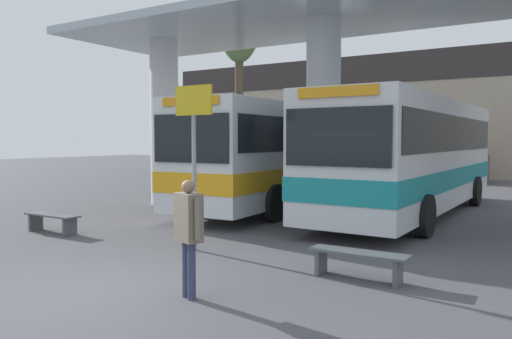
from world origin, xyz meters
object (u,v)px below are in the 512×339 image
waiting_bench_near_pillar (358,259)px  parked_car_street (445,163)px  transit_bus_center_bay (413,152)px  info_sign_platform (194,134)px  pedestrian_waiting (189,226)px  poplar_tree_behind_left (239,15)px  waiting_bench_mid_platform (52,219)px  transit_bus_left_bay (289,151)px

waiting_bench_near_pillar → parked_car_street: size_ratio=0.38×
transit_bus_center_bay → info_sign_platform: 7.86m
transit_bus_center_bay → info_sign_platform: bearing=72.6°
info_sign_platform → parked_car_street: (1.03, 20.32, -1.39)m
info_sign_platform → pedestrian_waiting: 3.41m
poplar_tree_behind_left → waiting_bench_mid_platform: bearing=-76.0°
info_sign_platform → transit_bus_center_bay: bearing=71.1°
pedestrian_waiting → parked_car_street: bearing=114.5°
waiting_bench_near_pillar → pedestrian_waiting: 2.88m
waiting_bench_near_pillar → pedestrian_waiting: bearing=-128.3°
transit_bus_center_bay → pedestrian_waiting: size_ratio=6.75×
waiting_bench_mid_platform → parked_car_street: size_ratio=0.38×
waiting_bench_near_pillar → info_sign_platform: info_sign_platform is taller
parked_car_street → pedestrian_waiting: bearing=-89.9°
pedestrian_waiting → parked_car_street: (-0.86, 22.82, -0.04)m
poplar_tree_behind_left → parked_car_street: 13.48m
waiting_bench_mid_platform → parked_car_street: (5.20, 20.63, 0.66)m
transit_bus_left_bay → transit_bus_center_bay: (4.27, -0.01, 0.02)m
transit_bus_left_bay → waiting_bench_mid_platform: transit_bus_left_bay is taller
transit_bus_center_bay → waiting_bench_mid_platform: transit_bus_center_bay is taller
pedestrian_waiting → waiting_bench_near_pillar: bearing=74.0°
info_sign_platform → parked_car_street: size_ratio=0.78×
pedestrian_waiting → poplar_tree_behind_left: bearing=143.5°
transit_bus_center_bay → pedestrian_waiting: transit_bus_center_bay is taller
pedestrian_waiting → transit_bus_left_bay: bearing=132.4°
transit_bus_left_bay → waiting_bench_mid_platform: (-2.44, -7.74, -1.54)m
info_sign_platform → waiting_bench_mid_platform: bearing=-175.8°
waiting_bench_near_pillar → info_sign_platform: bearing=175.2°
transit_bus_center_bay → waiting_bench_mid_platform: 10.36m
transit_bus_left_bay → pedestrian_waiting: size_ratio=6.80×
transit_bus_left_bay → poplar_tree_behind_left: poplar_tree_behind_left is taller
waiting_bench_mid_platform → transit_bus_left_bay: bearing=72.5°
transit_bus_center_bay → waiting_bench_near_pillar: (1.08, -7.73, -1.56)m
transit_bus_left_bay → parked_car_street: bearing=-104.7°
waiting_bench_near_pillar → parked_car_street: 20.80m
transit_bus_center_bay → waiting_bench_mid_platform: bearing=50.5°
waiting_bench_mid_platform → info_sign_platform: info_sign_platform is taller
waiting_bench_mid_platform → info_sign_platform: (4.17, 0.31, 2.04)m
waiting_bench_near_pillar → waiting_bench_mid_platform: 7.80m
waiting_bench_mid_platform → poplar_tree_behind_left: 15.99m
waiting_bench_near_pillar → waiting_bench_mid_platform: (-7.80, 0.00, -0.00)m
transit_bus_left_bay → transit_bus_center_bay: 4.27m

